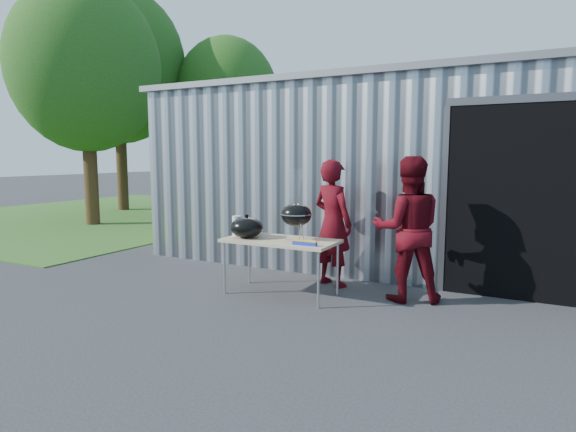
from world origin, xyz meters
The scene contains 14 objects.
ground centered at (0.00, 0.00, 0.00)m, with size 80.00×80.00×0.00m, color #2B2B2D.
building centered at (0.92, 4.59, 1.54)m, with size 8.20×6.20×3.10m.
grass_patch centered at (-9.00, 6.00, 0.01)m, with size 10.00×12.00×0.02m, color #2D591E.
tree_left centered at (-7.50, 4.00, 4.16)m, with size 3.86×3.86×6.39m.
tree_mid centered at (-9.50, 7.00, 4.83)m, with size 4.48×4.48×7.42m.
tree_far centered at (-6.50, 9.00, 3.84)m, with size 3.56×3.56×5.90m.
folding_table centered at (0.19, 0.50, 0.71)m, with size 1.50×0.75×0.75m.
kettle_grill centered at (0.39, 0.57, 1.17)m, with size 0.41×0.41×0.93m.
grill_lid centered at (-0.27, 0.40, 0.89)m, with size 0.44×0.44×0.32m.
paper_towels centered at (-0.47, 0.45, 0.89)m, with size 0.12×0.12×0.28m, color white.
white_tub centered at (-0.36, 0.73, 0.80)m, with size 0.20×0.15×0.10m, color white.
foil_box centered at (0.66, 0.25, 0.78)m, with size 0.32×0.06×0.06m.
person_cook centered at (0.62, 1.27, 0.90)m, with size 0.66×0.43×1.80m, color #4B070E.
person_bystander centered at (1.74, 1.03, 0.92)m, with size 0.90×0.70×1.85m, color #4B070E.
Camera 1 is at (3.18, -5.03, 1.84)m, focal length 30.00 mm.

